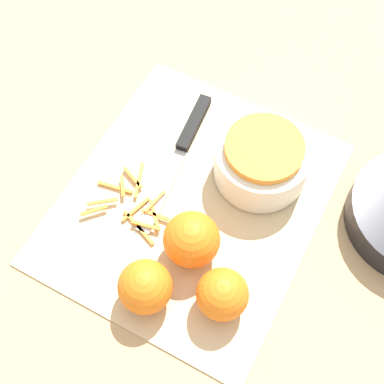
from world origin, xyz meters
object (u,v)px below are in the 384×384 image
(orange_left, at_px, (145,287))
(orange_right, at_px, (192,240))
(knife, at_px, (187,137))
(bowl_speckled, at_px, (262,160))
(orange_back, at_px, (222,294))

(orange_left, bearing_deg, orange_right, 165.28)
(knife, relative_size, orange_left, 3.49)
(bowl_speckled, bearing_deg, orange_right, -10.90)
(orange_left, bearing_deg, knife, -163.78)
(bowl_speckled, relative_size, orange_left, 1.92)
(knife, bearing_deg, orange_right, 24.08)
(orange_right, bearing_deg, knife, -149.70)
(orange_back, bearing_deg, knife, -141.74)
(orange_left, height_order, orange_back, orange_left)
(orange_left, xyz_separation_m, orange_right, (-0.09, 0.02, 0.00))
(orange_right, distance_m, orange_back, 0.09)
(bowl_speckled, height_order, orange_right, orange_right)
(knife, relative_size, orange_back, 3.64)
(bowl_speckled, height_order, orange_left, bowl_speckled)
(bowl_speckled, xyz_separation_m, orange_left, (0.26, -0.06, -0.00))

